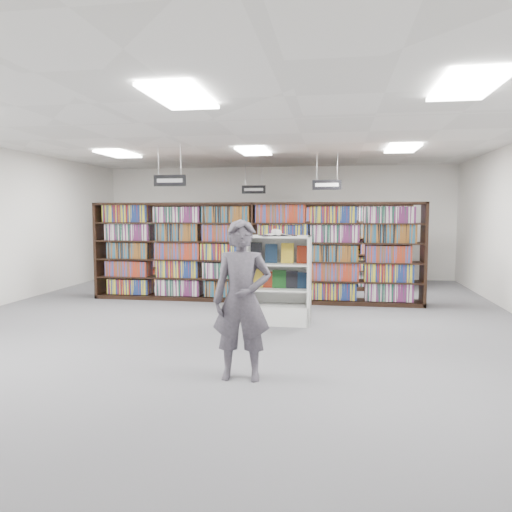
# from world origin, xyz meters

# --- Properties ---
(floor) EXTENTS (12.00, 12.00, 0.00)m
(floor) POSITION_xyz_m (0.00, 0.00, 0.00)
(floor) COLOR #4D4D51
(floor) RESTS_ON ground
(ceiling) EXTENTS (10.00, 12.00, 0.10)m
(ceiling) POSITION_xyz_m (0.00, 0.00, 3.20)
(ceiling) COLOR silver
(ceiling) RESTS_ON wall_back
(wall_back) EXTENTS (10.00, 0.10, 3.20)m
(wall_back) POSITION_xyz_m (0.00, 6.00, 1.60)
(wall_back) COLOR silver
(wall_back) RESTS_ON ground
(wall_front) EXTENTS (10.00, 0.10, 3.20)m
(wall_front) POSITION_xyz_m (0.00, -6.00, 1.60)
(wall_front) COLOR silver
(wall_front) RESTS_ON ground
(bookshelf_row_near) EXTENTS (7.00, 0.60, 2.10)m
(bookshelf_row_near) POSITION_xyz_m (0.00, 2.00, 1.05)
(bookshelf_row_near) COLOR black
(bookshelf_row_near) RESTS_ON floor
(bookshelf_row_mid) EXTENTS (7.00, 0.60, 2.10)m
(bookshelf_row_mid) POSITION_xyz_m (0.00, 4.00, 1.05)
(bookshelf_row_mid) COLOR black
(bookshelf_row_mid) RESTS_ON floor
(bookshelf_row_far) EXTENTS (7.00, 0.60, 2.10)m
(bookshelf_row_far) POSITION_xyz_m (0.00, 5.70, 1.05)
(bookshelf_row_far) COLOR black
(bookshelf_row_far) RESTS_ON floor
(aisle_sign_left) EXTENTS (0.65, 0.02, 0.80)m
(aisle_sign_left) POSITION_xyz_m (-1.50, 1.00, 2.53)
(aisle_sign_left) COLOR #B2B2B7
(aisle_sign_left) RESTS_ON ceiling
(aisle_sign_right) EXTENTS (0.65, 0.02, 0.80)m
(aisle_sign_right) POSITION_xyz_m (1.50, 3.00, 2.53)
(aisle_sign_right) COLOR #B2B2B7
(aisle_sign_right) RESTS_ON ceiling
(aisle_sign_center) EXTENTS (0.65, 0.02, 0.80)m
(aisle_sign_center) POSITION_xyz_m (-0.50, 5.00, 2.53)
(aisle_sign_center) COLOR #B2B2B7
(aisle_sign_center) RESTS_ON ceiling
(troffer_front_center) EXTENTS (0.60, 1.20, 0.04)m
(troffer_front_center) POSITION_xyz_m (0.00, -3.00, 3.16)
(troffer_front_center) COLOR white
(troffer_front_center) RESTS_ON ceiling
(troffer_front_right) EXTENTS (0.60, 1.20, 0.04)m
(troffer_front_right) POSITION_xyz_m (3.00, -3.00, 3.16)
(troffer_front_right) COLOR white
(troffer_front_right) RESTS_ON ceiling
(troffer_back_left) EXTENTS (0.60, 1.20, 0.04)m
(troffer_back_left) POSITION_xyz_m (-3.00, 2.00, 3.16)
(troffer_back_left) COLOR white
(troffer_back_left) RESTS_ON ceiling
(troffer_back_center) EXTENTS (0.60, 1.20, 0.04)m
(troffer_back_center) POSITION_xyz_m (0.00, 2.00, 3.16)
(troffer_back_center) COLOR white
(troffer_back_center) RESTS_ON ceiling
(troffer_back_right) EXTENTS (0.60, 1.20, 0.04)m
(troffer_back_right) POSITION_xyz_m (3.00, 2.00, 3.16)
(troffer_back_right) COLOR white
(troffer_back_right) RESTS_ON ceiling
(endcap_display) EXTENTS (1.08, 0.55, 1.50)m
(endcap_display) POSITION_xyz_m (0.77, -0.04, 0.50)
(endcap_display) COLOR silver
(endcap_display) RESTS_ON floor
(open_book) EXTENTS (0.68, 0.54, 0.13)m
(open_book) POSITION_xyz_m (0.74, -0.11, 1.53)
(open_book) COLOR black
(open_book) RESTS_ON endcap_display
(shopper) EXTENTS (0.69, 0.47, 1.81)m
(shopper) POSITION_xyz_m (0.68, -2.97, 0.91)
(shopper) COLOR #4F4A54
(shopper) RESTS_ON floor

